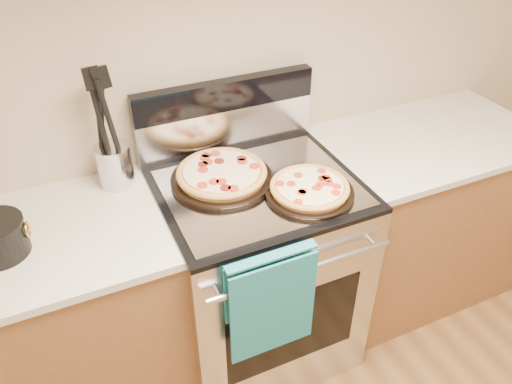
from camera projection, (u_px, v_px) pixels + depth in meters
name	position (u px, v px, depth m)	size (l,w,h in m)	color
wall_back	(219.00, 45.00, 1.91)	(4.00, 4.00, 0.00)	tan
range_body	(257.00, 272.00, 2.18)	(0.76, 0.68, 0.90)	#B7B7BC
oven_window	(293.00, 328.00, 1.93)	(0.56, 0.01, 0.40)	black
cooktop	(257.00, 186.00, 1.91)	(0.76, 0.68, 0.02)	black
backsplash_lower	(226.00, 128.00, 2.08)	(0.76, 0.06, 0.18)	silver
backsplash_upper	(225.00, 95.00, 1.99)	(0.76, 0.06, 0.12)	black
oven_handle	(303.00, 270.00, 1.70)	(0.03, 0.03, 0.70)	silver
dish_towel	(271.00, 301.00, 1.72)	(0.32, 0.05, 0.42)	#195B7D
foil_sheet	(260.00, 188.00, 1.88)	(0.70, 0.55, 0.01)	gray
cabinet_left	(45.00, 337.00, 1.91)	(1.00, 0.62, 0.88)	brown
countertop_left	(11.00, 249.00, 1.65)	(1.02, 0.64, 0.03)	beige
cabinet_right	(414.00, 218.00, 2.50)	(1.00, 0.62, 0.88)	brown
countertop_right	(433.00, 139.00, 2.24)	(1.02, 0.64, 0.03)	beige
pepperoni_pizza_back	(222.00, 175.00, 1.90)	(0.39, 0.39, 0.05)	#BF813A
pepperoni_pizza_front	(310.00, 189.00, 1.83)	(0.33, 0.33, 0.04)	#BF813A
utensil_crock	(115.00, 165.00, 1.88)	(0.13, 0.13, 0.17)	silver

